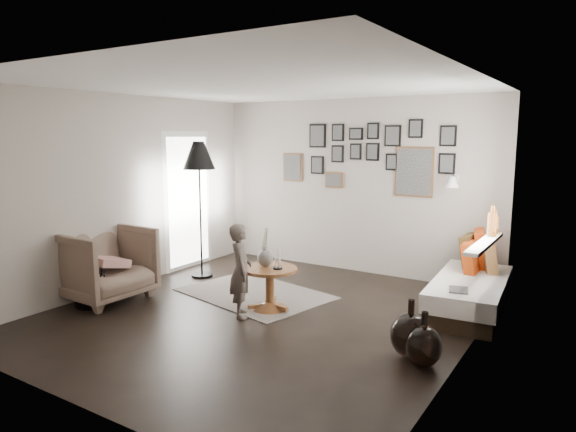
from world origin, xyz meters
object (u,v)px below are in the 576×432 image
Objects in this scene: floor_lamp at (199,161)px; child at (241,271)px; demijohn_small at (424,346)px; vase at (265,255)px; armchair at (104,264)px; daybed at (471,288)px; magazine_basket at (90,290)px; pedestal_table at (270,290)px; demijohn_large at (410,335)px.

floor_lamp is 1.83× the size of child.
demijohn_small is 2.21m from child.
armchair is (-1.89, -0.82, -0.19)m from vase.
daybed is 0.94× the size of floor_lamp.
magazine_basket is 1.92m from child.
vase is 2.01m from floor_lamp.
armchair is at bearing -176.16° from demijohn_small.
demijohn_small is (2.03, -0.53, -0.04)m from pedestal_table.
demijohn_large is (3.77, 0.66, 0.01)m from magazine_basket.
floor_lamp is at bearing 158.32° from pedestal_table.
child is at bearing -34.18° from floor_lamp.
demijohn_large is 1.10× the size of demijohn_small.
pedestal_table is 2.32m from floor_lamp.
floor_lamp reaches higher than demijohn_large.
demijohn_large is (-0.16, -1.69, -0.05)m from daybed.
floor_lamp is 3.98m from demijohn_large.
magazine_basket is at bearing -97.94° from floor_lamp.
floor_lamp is 2.30m from magazine_basket.
pedestal_table is at bearing 29.28° from magazine_basket.
armchair reaches higher than daybed.
daybed is 3.64× the size of demijohn_small.
child is (1.82, 0.43, 0.08)m from armchair.
demijohn_large is 0.21m from demijohn_small.
vase is 0.41m from child.
pedestal_table is 0.61× the size of child.
demijohn_large is at bearing -12.55° from vase.
vase is 0.91× the size of demijohn_small.
daybed is at bearing 9.39° from floor_lamp.
armchair is at bearing -156.49° from vase.
floor_lamp is at bearing 163.06° from demijohn_large.
vase is at bearing -22.04° from floor_lamp.
pedestal_table is at bearing -14.04° from vase.
armchair is 1.87m from child.
daybed is at bearing 30.72° from vase.
demijohn_small is at bearing -134.49° from child.
demijohn_small is at bearing -14.71° from pedestal_table.
floor_lamp is at bearing 82.06° from magazine_basket.
child is (1.76, 0.70, 0.33)m from magazine_basket.
demijohn_small is at bearing -94.21° from daybed.
armchair is 0.94× the size of child.
magazine_basket is at bearing -150.72° from pedestal_table.
child reaches higher than pedestal_table.
armchair is (-1.97, -0.80, 0.22)m from pedestal_table.
armchair is 1.94m from floor_lamp.
magazine_basket is 0.82× the size of demijohn_small.
daybed reaches higher than demijohn_small.
demijohn_large reaches higher than pedestal_table.
daybed is 4.01m from floor_lamp.
daybed reaches higher than pedestal_table.
daybed is 1.84× the size of armchair.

